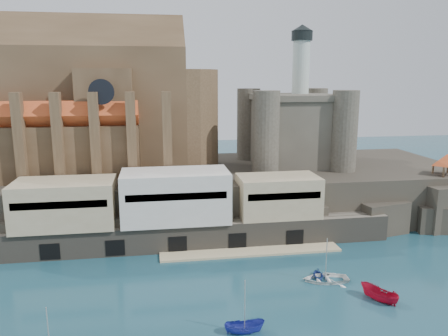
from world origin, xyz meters
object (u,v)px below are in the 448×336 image
castle_keep (293,126)px  pavilion (447,161)px  boat_2 (244,332)px  church (98,110)px

castle_keep → pavilion: (25.92, -15.08, -5.59)m
pavilion → boat_2: pavilion is taller
pavilion → boat_2: bearing=-146.3°
castle_keep → pavilion: castle_keep is taller
church → castle_keep: 40.39m
church → pavilion: (66.13, -15.85, -9.40)m
castle_keep → pavilion: size_ratio=4.58×
church → boat_2: church is taller
pavilion → castle_keep: bearing=149.8°
church → boat_2: bearing=-66.3°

